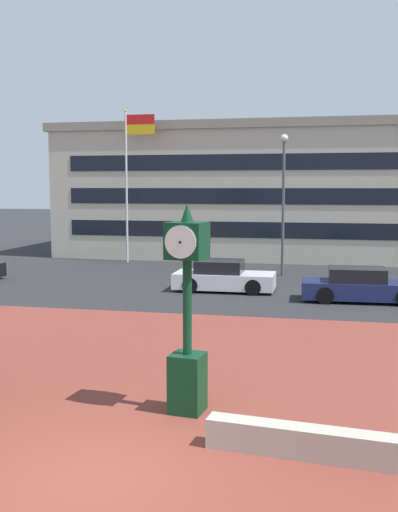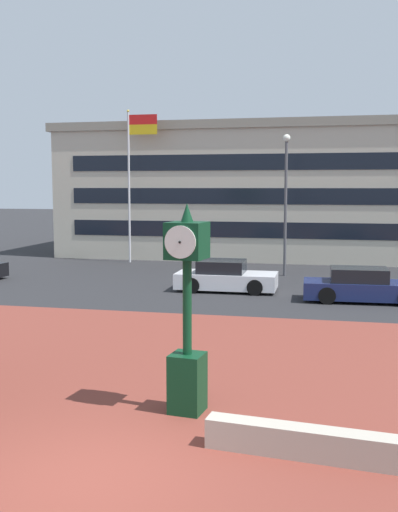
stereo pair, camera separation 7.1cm
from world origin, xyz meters
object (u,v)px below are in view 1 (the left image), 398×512
(car_street_distant, at_px, (223,277))
(flagpole_primary, at_px, (130,171))
(car_street_far, at_px, (361,286))
(civic_building, at_px, (289,191))
(street_clock, at_px, (187,317))
(street_lamp_post, at_px, (283,190))

(car_street_distant, relative_size, flagpole_primary, 0.49)
(car_street_far, xyz_separation_m, civic_building, (-3.93, 17.38, 3.47))
(street_clock, distance_m, car_street_far, 13.14)
(car_street_distant, distance_m, street_lamp_post, 6.39)
(flagpole_primary, distance_m, street_lamp_post, 9.58)
(street_clock, xyz_separation_m, car_street_distant, (-1.68, 13.74, -1.29))
(car_street_distant, distance_m, flagpole_primary, 11.71)
(car_street_distant, bearing_deg, street_lamp_post, 156.34)
(street_clock, height_order, street_lamp_post, street_lamp_post)
(civic_building, relative_size, street_lamp_post, 4.14)
(street_clock, xyz_separation_m, street_lamp_post, (0.39, 18.62, 2.28))
(street_clock, xyz_separation_m, flagpole_primary, (-8.49, 22.07, 3.34))
(car_street_far, distance_m, street_lamp_post, 7.87)
(car_street_far, height_order, civic_building, civic_building)
(car_street_far, distance_m, civic_building, 18.15)
(car_street_far, bearing_deg, civic_building, -169.41)
(car_street_far, relative_size, street_lamp_post, 0.68)
(street_clock, distance_m, flagpole_primary, 23.88)
(car_street_distant, bearing_deg, civic_building, 173.75)
(street_clock, height_order, flagpole_primary, flagpole_primary)
(street_clock, bearing_deg, flagpole_primary, 118.01)
(car_street_distant, height_order, civic_building, civic_building)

